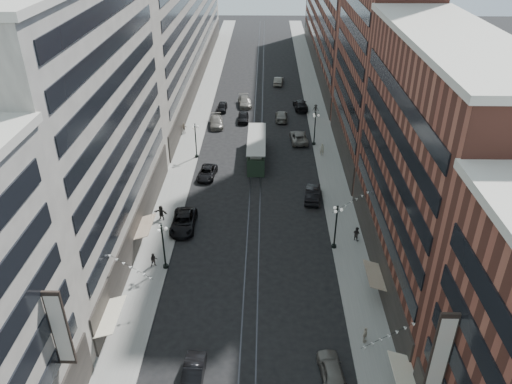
# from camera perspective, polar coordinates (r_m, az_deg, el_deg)

# --- Properties ---
(ground) EXTENTS (220.00, 220.00, 0.00)m
(ground) POSITION_cam_1_polar(r_m,az_deg,el_deg) (81.33, 0.12, 5.42)
(ground) COLOR black
(ground) RESTS_ON ground
(sidewalk_west) EXTENTS (4.00, 180.00, 0.15)m
(sidewalk_west) POSITION_cam_1_polar(r_m,az_deg,el_deg) (91.32, -6.75, 8.08)
(sidewalk_west) COLOR gray
(sidewalk_west) RESTS_ON ground
(sidewalk_east) EXTENTS (4.00, 180.00, 0.15)m
(sidewalk_east) POSITION_cam_1_polar(r_m,az_deg,el_deg) (91.01, 7.25, 7.97)
(sidewalk_east) COLOR gray
(sidewalk_east) RESTS_ON ground
(rail_west) EXTENTS (0.12, 180.00, 0.02)m
(rail_west) POSITION_cam_1_polar(r_m,az_deg,el_deg) (90.54, -0.21, 8.05)
(rail_west) COLOR #2D2D33
(rail_west) RESTS_ON ground
(rail_east) EXTENTS (0.12, 180.00, 0.02)m
(rail_east) POSITION_cam_1_polar(r_m,az_deg,el_deg) (90.52, 0.68, 8.04)
(rail_east) COLOR #2D2D33
(rail_east) RESTS_ON ground
(building_west_mid) EXTENTS (8.00, 36.00, 28.00)m
(building_west_mid) POSITION_cam_1_polar(r_m,az_deg,el_deg) (54.15, -18.83, 6.90)
(building_west_mid) COLOR #A8A295
(building_west_mid) RESTS_ON ground
(building_west_far) EXTENTS (8.00, 90.00, 26.00)m
(building_west_far) POSITION_cam_1_polar(r_m,az_deg,el_deg) (113.41, -8.65, 19.08)
(building_west_far) COLOR #A8A295
(building_west_far) RESTS_ON ground
(building_east_mid) EXTENTS (8.00, 30.00, 24.00)m
(building_east_mid) POSITION_cam_1_polar(r_m,az_deg,el_deg) (49.84, 19.41, 2.24)
(building_east_mid) COLOR brown
(building_east_mid) RESTS_ON ground
(building_east_tower) EXTENTS (8.00, 26.00, 42.00)m
(building_east_tower) POSITION_cam_1_polar(r_m,az_deg,el_deg) (72.86, 14.37, 18.99)
(building_east_tower) COLOR brown
(building_east_tower) RESTS_ON ground
(building_east_far) EXTENTS (8.00, 72.00, 24.00)m
(building_east_far) POSITION_cam_1_polar(r_m,az_deg,el_deg) (121.98, 9.02, 19.32)
(building_east_far) COLOR brown
(building_east_far) RESTS_ON ground
(lamppost_sw_far) EXTENTS (1.03, 1.14, 5.52)m
(lamppost_sw_far) POSITION_cam_1_polar(r_m,az_deg,el_deg) (53.03, -10.54, -5.97)
(lamppost_sw_far) COLOR black
(lamppost_sw_far) RESTS_ON sidewalk_west
(lamppost_sw_mid) EXTENTS (1.03, 1.14, 5.52)m
(lamppost_sw_mid) POSITION_cam_1_polar(r_m,az_deg,el_deg) (76.22, -6.91, 5.99)
(lamppost_sw_mid) COLOR black
(lamppost_sw_mid) RESTS_ON sidewalk_west
(lamppost_se_far) EXTENTS (1.03, 1.14, 5.52)m
(lamppost_se_far) POSITION_cam_1_polar(r_m,az_deg,el_deg) (55.84, 9.12, -3.80)
(lamppost_se_far) COLOR black
(lamppost_se_far) RESTS_ON sidewalk_east
(lamppost_se_mid) EXTENTS (1.03, 1.14, 5.52)m
(lamppost_se_mid) POSITION_cam_1_polar(r_m,az_deg,el_deg) (80.48, 6.74, 7.33)
(lamppost_se_mid) COLOR black
(lamppost_se_mid) RESTS_ON sidewalk_east
(streetcar) EXTENTS (2.72, 12.30, 3.40)m
(streetcar) POSITION_cam_1_polar(r_m,az_deg,el_deg) (76.01, 0.06, 4.89)
(streetcar) COLOR #1F3122
(streetcar) RESTS_ON ground
(car_2) EXTENTS (2.88, 6.14, 1.70)m
(car_2) POSITION_cam_1_polar(r_m,az_deg,el_deg) (60.46, -8.28, -3.39)
(car_2) COLOR black
(car_2) RESTS_ON ground
(car_4) EXTENTS (2.30, 4.72, 1.55)m
(car_4) POSITION_cam_1_polar(r_m,az_deg,el_deg) (43.74, 8.63, -19.45)
(car_4) COLOR #66625B
(car_4) RESTS_ON ground
(car_5) EXTENTS (1.76, 4.72, 1.54)m
(car_5) POSITION_cam_1_polar(r_m,az_deg,el_deg) (43.28, -7.20, -20.03)
(car_5) COLOR black
(car_5) RESTS_ON ground
(pedestrian_2) EXTENTS (0.88, 0.65, 1.61)m
(pedestrian_2) POSITION_cam_1_polar(r_m,az_deg,el_deg) (54.72, -11.60, -7.61)
(pedestrian_2) COLOR black
(pedestrian_2) RESTS_ON sidewalk_west
(pedestrian_4) EXTENTS (0.79, 1.06, 1.65)m
(pedestrian_4) POSITION_cam_1_polar(r_m,az_deg,el_deg) (46.60, 12.35, -15.67)
(pedestrian_4) COLOR #BCB09C
(pedestrian_4) RESTS_ON sidewalk_east
(car_7) EXTENTS (2.83, 5.24, 1.40)m
(car_7) POSITION_cam_1_polar(r_m,az_deg,el_deg) (71.41, -5.62, 2.21)
(car_7) COLOR black
(car_7) RESTS_ON ground
(car_8) EXTENTS (2.92, 5.80, 1.62)m
(car_8) POSITION_cam_1_polar(r_m,az_deg,el_deg) (88.57, -4.54, 8.00)
(car_8) COLOR slate
(car_8) RESTS_ON ground
(car_9) EXTENTS (1.87, 4.42, 1.49)m
(car_9) POSITION_cam_1_polar(r_m,az_deg,el_deg) (95.70, -3.90, 9.69)
(car_9) COLOR black
(car_9) RESTS_ON ground
(car_10) EXTENTS (2.49, 5.44, 1.73)m
(car_10) POSITION_cam_1_polar(r_m,az_deg,el_deg) (65.97, 6.48, -0.18)
(car_10) COLOR black
(car_10) RESTS_ON ground
(car_11) EXTENTS (3.00, 5.85, 1.58)m
(car_11) POSITION_cam_1_polar(r_m,az_deg,el_deg) (82.48, 4.90, 6.27)
(car_11) COLOR slate
(car_11) RESTS_ON ground
(car_12) EXTENTS (2.87, 6.15, 1.74)m
(car_12) POSITION_cam_1_polar(r_m,az_deg,el_deg) (96.58, 5.11, 9.91)
(car_12) COLOR black
(car_12) RESTS_ON ground
(car_13) EXTENTS (1.94, 4.72, 1.60)m
(car_13) POSITION_cam_1_polar(r_m,az_deg,el_deg) (90.46, -1.47, 8.56)
(car_13) COLOR black
(car_13) RESTS_ON ground
(car_14) EXTENTS (2.33, 5.21, 1.66)m
(car_14) POSITION_cam_1_polar(r_m,az_deg,el_deg) (110.51, 2.58, 12.57)
(car_14) COLOR #68675D
(car_14) RESTS_ON ground
(pedestrian_5) EXTENTS (1.86, 0.97, 1.93)m
(pedestrian_5) POSITION_cam_1_polar(r_m,az_deg,el_deg) (62.16, -10.80, -2.33)
(pedestrian_5) COLOR black
(pedestrian_5) RESTS_ON sidewalk_west
(pedestrian_6) EXTENTS (1.09, 0.50, 1.86)m
(pedestrian_6) POSITION_cam_1_polar(r_m,az_deg,el_deg) (85.84, -8.23, 7.25)
(pedestrian_6) COLOR #AC9F8E
(pedestrian_6) RESTS_ON sidewalk_west
(pedestrian_7) EXTENTS (0.93, 0.92, 1.74)m
(pedestrian_7) POSITION_cam_1_polar(r_m,az_deg,el_deg) (58.64, 11.41, -4.68)
(pedestrian_7) COLOR black
(pedestrian_7) RESTS_ON sidewalk_east
(pedestrian_8) EXTENTS (0.74, 0.52, 1.92)m
(pedestrian_8) POSITION_cam_1_polar(r_m,az_deg,el_deg) (77.83, 7.54, 4.87)
(pedestrian_8) COLOR #B1AB93
(pedestrian_8) RESTS_ON sidewalk_east
(pedestrian_9) EXTENTS (1.19, 0.63, 1.76)m
(pedestrian_9) POSITION_cam_1_polar(r_m,az_deg,el_deg) (94.18, 6.83, 9.39)
(pedestrian_9) COLOR black
(pedestrian_9) RESTS_ON sidewalk_east
(car_extra_0) EXTENTS (3.07, 5.94, 1.65)m
(car_extra_0) POSITION_cam_1_polar(r_m,az_deg,el_deg) (97.96, -1.31, 10.28)
(car_extra_0) COLOR slate
(car_extra_0) RESTS_ON ground
(car_extra_1) EXTENTS (2.25, 5.31, 1.53)m
(car_extra_1) POSITION_cam_1_polar(r_m,az_deg,el_deg) (91.11, 2.93, 8.67)
(car_extra_1) COLOR slate
(car_extra_1) RESTS_ON ground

